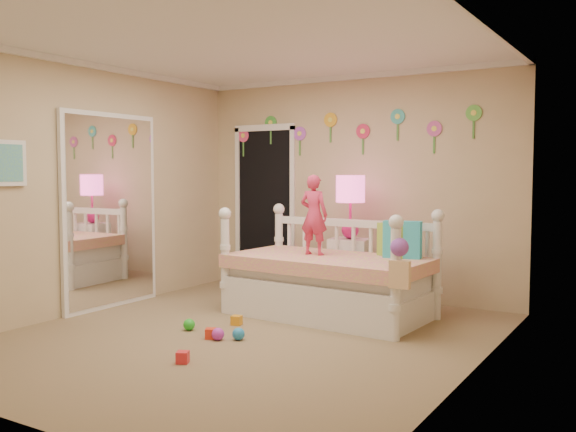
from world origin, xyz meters
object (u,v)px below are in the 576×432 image
Objects in this scene: table_lamp at (350,197)px; daybed at (329,262)px; nightstand at (350,271)px; child at (314,215)px.

daybed is at bearing -81.58° from table_lamp.
nightstand is 1.02× the size of table_lamp.
daybed is at bearing -88.46° from nightstand.
table_lamp is (-0.00, 0.00, 0.83)m from nightstand.
child reaches higher than nightstand.
daybed is 0.75m from nightstand.
child is 1.14× the size of nightstand.
daybed is 2.88× the size of table_lamp.
nightstand is 0.83m from table_lamp.
nightstand is (0.07, 0.72, -0.67)m from child.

